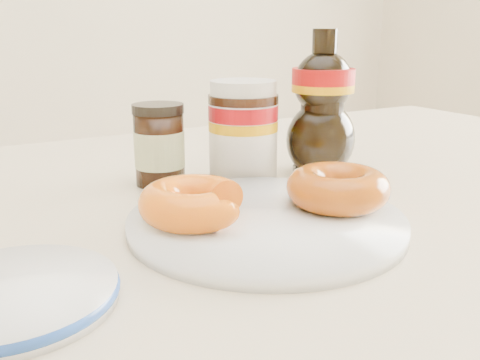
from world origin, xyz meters
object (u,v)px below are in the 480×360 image
donut_whole (338,188)px  syrup_bottle (322,103)px  donut_bitten (193,202)px  nutella_jar (243,126)px  blue_rim_saucer (11,294)px  plate (266,221)px  dark_jar (159,146)px  dining_table (267,273)px

donut_whole → syrup_bottle: 0.18m
donut_bitten → donut_whole: donut_whole is taller
donut_whole → nutella_jar: nutella_jar is taller
nutella_jar → blue_rim_saucer: size_ratio=0.83×
donut_whole → blue_rim_saucer: size_ratio=0.70×
donut_whole → syrup_bottle: syrup_bottle is taller
plate → syrup_bottle: size_ratio=1.44×
plate → blue_rim_saucer: bearing=-171.0°
plate → donut_bitten: donut_bitten is taller
donut_bitten → blue_rim_saucer: size_ratio=0.68×
donut_bitten → donut_whole: bearing=-9.6°
plate → dark_jar: bearing=99.5°
syrup_bottle → dark_jar: (-0.20, 0.05, -0.04)m
dark_jar → plate: bearing=-80.5°
donut_bitten → donut_whole: (0.14, -0.03, 0.00)m
blue_rim_saucer → donut_whole: bearing=4.9°
dining_table → plate: (-0.04, -0.06, 0.09)m
dining_table → blue_rim_saucer: 0.30m
donut_bitten → dark_jar: (0.03, 0.17, 0.02)m
donut_whole → plate: bearing=172.6°
dining_table → donut_bitten: (-0.11, -0.04, 0.11)m
plate → dark_jar: (-0.03, 0.19, 0.04)m
plate → dining_table: bearing=55.8°
donut_bitten → blue_rim_saucer: (-0.16, -0.06, -0.02)m
syrup_bottle → blue_rim_saucer: size_ratio=1.24×
syrup_bottle → donut_whole: bearing=-122.3°
plate → dark_jar: size_ratio=2.69×
donut_bitten → syrup_bottle: size_ratio=0.55×
syrup_bottle → blue_rim_saucer: bearing=-156.7°
dining_table → donut_bitten: size_ratio=14.01×
nutella_jar → blue_rim_saucer: bearing=-146.2°
donut_whole → dark_jar: 0.23m
dark_jar → blue_rim_saucer: 0.30m
dark_jar → nutella_jar: bearing=-13.7°
plate → nutella_jar: size_ratio=2.15×
syrup_bottle → dark_jar: 0.21m
donut_bitten → dark_jar: 0.17m
syrup_bottle → dining_table: bearing=-149.8°
dining_table → plate: bearing=-124.2°
donut_bitten → nutella_jar: bearing=49.3°
donut_whole → blue_rim_saucer: 0.31m
donut_whole → blue_rim_saucer: bearing=-175.1°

